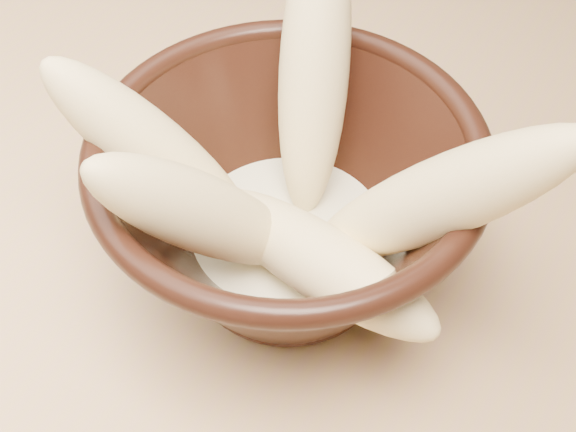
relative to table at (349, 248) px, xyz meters
name	(u,v)px	position (x,y,z in m)	size (l,w,h in m)	color
table	(349,248)	(0.00, 0.00, 0.00)	(1.20, 0.80, 0.75)	tan
bowl	(288,205)	(0.00, -0.10, 0.15)	(0.22, 0.22, 0.12)	black
milk_puddle	(288,237)	(0.00, -0.10, 0.12)	(0.13, 0.13, 0.02)	#EEE7BF
banana_upright	(314,69)	(-0.02, -0.04, 0.20)	(0.04, 0.04, 0.18)	#EBD58B
banana_left	(155,153)	(-0.07, -0.12, 0.18)	(0.04, 0.04, 0.15)	#EBD58B
banana_right	(434,200)	(0.08, -0.09, 0.19)	(0.04, 0.04, 0.19)	#EBD58B
banana_across	(318,260)	(0.04, -0.12, 0.15)	(0.04, 0.04, 0.16)	#EBD58B
banana_front	(203,214)	(-0.02, -0.15, 0.18)	(0.04, 0.04, 0.16)	#EBD58B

